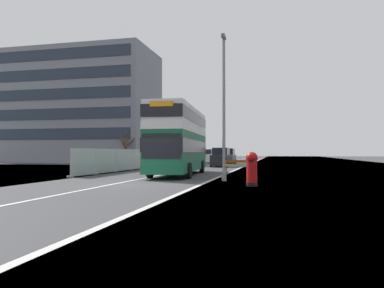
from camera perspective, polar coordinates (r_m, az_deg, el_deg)
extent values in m
cube|color=#38383A|center=(19.15, -9.34, -6.41)|extent=(140.00, 280.00, 0.10)
cube|color=#B2AFA8|center=(18.12, 0.89, -6.58)|extent=(0.24, 196.00, 0.01)
cube|color=silver|center=(19.57, -12.17, -6.15)|extent=(0.16, 168.00, 0.01)
cube|color=#145638|center=(26.77, -1.98, -1.23)|extent=(3.35, 11.30, 2.68)
cube|color=silver|center=(26.81, -1.97, 2.07)|extent=(3.35, 11.30, 0.40)
cube|color=silver|center=(26.88, -1.97, 3.96)|extent=(3.32, 11.19, 1.38)
cube|color=black|center=(26.77, -1.98, -0.37)|extent=(3.39, 11.41, 0.86)
cube|color=black|center=(26.88, -1.97, 3.96)|extent=(3.37, 11.35, 0.76)
cube|color=black|center=(21.31, -4.82, -0.31)|extent=(2.33, 0.23, 1.48)
cube|color=orange|center=(21.49, -4.81, 6.30)|extent=(1.39, 0.16, 0.32)
cube|color=#145638|center=(26.79, -1.98, -3.72)|extent=(3.39, 11.41, 0.36)
cylinder|color=black|center=(23.72, -6.58, -4.10)|extent=(0.37, 1.02, 1.00)
cylinder|color=black|center=(23.17, -0.52, -4.17)|extent=(0.37, 1.02, 1.00)
cylinder|color=black|center=(30.05, -3.25, -3.51)|extent=(0.37, 1.02, 1.00)
cylinder|color=black|center=(29.62, 1.56, -3.54)|extent=(0.37, 1.02, 1.00)
cylinder|color=gray|center=(21.41, 4.99, 5.38)|extent=(0.18, 0.18, 8.30)
cube|color=slate|center=(22.31, 4.96, 16.33)|extent=(0.20, 0.70, 0.20)
cylinder|color=gray|center=(21.31, 5.01, -5.09)|extent=(0.29, 0.29, 0.50)
cylinder|color=black|center=(18.26, 9.32, -6.22)|extent=(0.57, 0.57, 0.18)
cylinder|color=#AD0F0F|center=(18.21, 9.32, -4.04)|extent=(0.53, 0.53, 1.21)
sphere|color=#AD0F0F|center=(18.19, 9.31, -2.14)|extent=(0.59, 0.59, 0.59)
cube|color=black|center=(17.92, 9.25, -2.60)|extent=(0.22, 0.03, 0.07)
cube|color=orange|center=(28.42, 7.01, -2.70)|extent=(1.86, 0.44, 0.20)
cube|color=white|center=(28.43, 7.01, -3.34)|extent=(1.86, 0.44, 0.20)
cube|color=orange|center=(28.70, 5.40, -3.65)|extent=(0.08, 0.08, 0.96)
cube|color=black|center=(28.72, 5.40, -4.53)|extent=(0.22, 0.46, 0.08)
cube|color=orange|center=(28.20, 8.66, -3.68)|extent=(0.08, 0.08, 0.96)
cube|color=black|center=(28.22, 8.67, -4.58)|extent=(0.22, 0.46, 0.08)
cube|color=#A8AAAD|center=(26.72, -16.52, -2.68)|extent=(0.04, 3.26, 1.88)
cube|color=#A8AAAD|center=(29.72, -13.27, -2.55)|extent=(0.04, 3.26, 1.88)
cube|color=#A8AAAD|center=(32.79, -10.62, -2.44)|extent=(0.04, 3.26, 1.88)
cube|color=#A8AAAD|center=(35.93, -8.43, -2.35)|extent=(0.04, 3.26, 1.88)
cube|color=#A8AAAD|center=(39.11, -6.59, -2.27)|extent=(0.04, 3.26, 1.88)
cube|color=#A8AAAD|center=(42.33, -5.03, -2.19)|extent=(0.04, 3.26, 1.88)
cube|color=#A8AAAD|center=(45.57, -3.70, -2.13)|extent=(0.04, 3.26, 1.88)
cylinder|color=#939699|center=(25.25, -18.43, -2.75)|extent=(0.06, 0.06, 1.98)
cube|color=gray|center=(25.29, -18.45, -4.86)|extent=(0.44, 0.20, 0.12)
cylinder|color=#939699|center=(28.20, -14.81, -2.61)|extent=(0.06, 0.06, 1.98)
cube|color=gray|center=(28.24, -14.82, -4.50)|extent=(0.44, 0.20, 0.12)
cylinder|color=#939699|center=(31.25, -11.88, -2.50)|extent=(0.06, 0.06, 1.98)
cube|color=gray|center=(31.28, -11.88, -4.20)|extent=(0.44, 0.20, 0.12)
cylinder|color=#939699|center=(34.36, -9.47, -2.39)|extent=(0.06, 0.06, 1.98)
cube|color=gray|center=(34.39, -9.48, -3.95)|extent=(0.44, 0.20, 0.12)
cylinder|color=#939699|center=(37.52, -7.47, -2.31)|extent=(0.06, 0.06, 1.98)
cube|color=gray|center=(37.54, -7.47, -3.73)|extent=(0.44, 0.20, 0.12)
cylinder|color=#939699|center=(40.72, -5.78, -2.23)|extent=(0.06, 0.06, 1.98)
cube|color=gray|center=(40.74, -5.78, -3.54)|extent=(0.44, 0.20, 0.12)
cylinder|color=#939699|center=(43.94, -4.34, -2.16)|extent=(0.06, 0.06, 1.98)
cube|color=gray|center=(43.97, -4.34, -3.38)|extent=(0.44, 0.20, 0.12)
cylinder|color=#939699|center=(47.20, -3.10, -2.10)|extent=(0.06, 0.06, 1.98)
cube|color=gray|center=(47.22, -3.10, -3.23)|extent=(0.44, 0.20, 0.12)
cube|color=black|center=(41.95, 4.56, -2.50)|extent=(1.83, 4.51, 1.18)
cube|color=black|center=(41.94, 4.55, -1.15)|extent=(1.69, 2.48, 0.80)
cylinder|color=black|center=(43.22, 6.04, -3.09)|extent=(0.20, 0.60, 0.60)
cylinder|color=black|center=(43.48, 3.64, -3.08)|extent=(0.20, 0.60, 0.60)
cylinder|color=black|center=(40.45, 5.55, -3.22)|extent=(0.20, 0.60, 0.60)
cylinder|color=black|center=(40.73, 2.99, -3.21)|extent=(0.20, 0.60, 0.60)
cube|color=slate|center=(48.32, 5.56, -2.37)|extent=(1.82, 4.28, 1.13)
cube|color=black|center=(48.32, 5.56, -1.20)|extent=(1.67, 2.35, 0.84)
cylinder|color=black|center=(49.54, 6.81, -2.86)|extent=(0.20, 0.60, 0.60)
cylinder|color=black|center=(49.78, 4.73, -2.86)|extent=(0.20, 0.60, 0.60)
cylinder|color=black|center=(46.90, 6.44, -2.95)|extent=(0.20, 0.60, 0.60)
cylinder|color=black|center=(47.15, 4.25, -2.94)|extent=(0.20, 0.60, 0.60)
cube|color=silver|center=(58.42, 2.36, -2.17)|extent=(1.88, 3.92, 1.18)
cube|color=black|center=(58.41, 2.36, -1.21)|extent=(1.73, 2.16, 0.76)
cylinder|color=black|center=(59.45, 3.47, -2.60)|extent=(0.20, 0.60, 0.60)
cylinder|color=black|center=(59.80, 1.69, -2.60)|extent=(0.20, 0.60, 0.60)
cylinder|color=black|center=(57.06, 3.06, -2.66)|extent=(0.20, 0.60, 0.60)
cylinder|color=black|center=(57.42, 1.21, -2.65)|extent=(0.20, 0.60, 0.60)
cylinder|color=#4C3D2D|center=(53.06, -10.29, -1.01)|extent=(0.43, 0.43, 3.81)
cylinder|color=#4C3D2D|center=(52.86, -9.63, 0.17)|extent=(1.44, 0.28, 1.44)
cylinder|color=#4C3D2D|center=(53.55, -9.57, 0.24)|extent=(1.09, 1.59, 1.28)
cylinder|color=#4C3D2D|center=(53.63, -10.06, 0.68)|extent=(0.21, 1.28, 1.05)
cylinder|color=#4C3D2D|center=(53.95, -10.81, 0.44)|extent=(1.80, 1.42, 1.47)
cylinder|color=#4C3D2D|center=(53.26, -10.91, 1.09)|extent=(1.33, 0.40, 1.05)
cylinder|color=#4C3D2D|center=(52.58, -10.55, -0.24)|extent=(0.26, 1.24, 1.09)
cylinder|color=#4C3D2D|center=(52.54, -9.97, 1.43)|extent=(1.17, 1.02, 1.75)
cylinder|color=#4C3D2D|center=(56.36, -9.87, -1.40)|extent=(0.29, 0.29, 3.07)
cylinder|color=#4C3D2D|center=(56.27, -9.40, -0.09)|extent=(1.04, 0.32, 1.22)
cylinder|color=#4C3D2D|center=(56.77, -9.47, -0.29)|extent=(0.55, 1.18, 1.14)
cylinder|color=#4C3D2D|center=(56.95, -9.84, 0.14)|extent=(0.55, 1.21, 1.28)
cylinder|color=#4C3D2D|center=(56.70, -10.31, 0.39)|extent=(1.19, 0.41, 1.55)
cylinder|color=#4C3D2D|center=(56.01, -10.43, -0.16)|extent=(0.86, 1.20, 1.72)
cylinder|color=#4C3D2D|center=(55.91, -9.80, 0.30)|extent=(0.62, 0.95, 1.21)
cube|color=gray|center=(65.65, -17.80, 5.39)|extent=(27.12, 12.39, 18.47)
cube|color=#232D3D|center=(60.03, -20.89, 1.47)|extent=(25.50, 0.08, 1.72)
cube|color=#232D3D|center=(60.25, -20.87, 4.39)|extent=(25.50, 0.08, 1.72)
cube|color=#232D3D|center=(60.63, -20.84, 7.29)|extent=(25.50, 0.08, 1.72)
cube|color=#232D3D|center=(61.16, -20.82, 10.14)|extent=(25.50, 0.08, 1.72)
cube|color=#232D3D|center=(61.84, -20.80, 12.94)|extent=(25.50, 0.08, 1.72)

